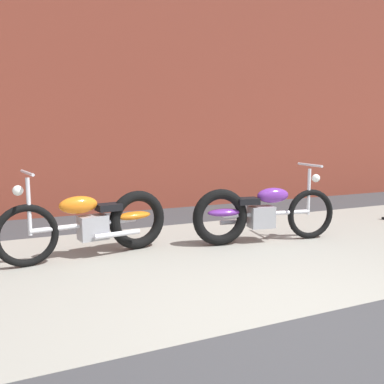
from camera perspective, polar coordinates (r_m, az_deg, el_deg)
The scene contains 5 objects.
ground_plane at distance 3.39m, azimuth 14.51°, elevation -16.73°, with size 80.00×80.00×0.00m, color #38383A.
sidewalk_slab at distance 4.78m, azimuth 1.21°, elevation -9.09°, with size 36.00×3.50×0.01m, color gray.
brick_building_wall at distance 7.90m, azimuth -9.85°, elevation 15.05°, with size 36.00×0.50×4.81m, color brown.
motorcycle_orange at distance 4.91m, azimuth -12.80°, elevation -4.08°, with size 2.00×0.60×1.03m.
motorcycle_purple at distance 5.41m, azimuth 8.89°, elevation -2.89°, with size 2.00×0.64×1.03m.
Camera 1 is at (-1.95, -2.39, 1.39)m, focal length 38.26 mm.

